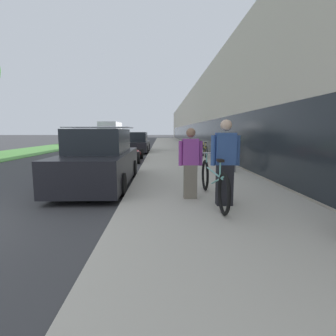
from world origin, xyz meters
TOP-DOWN VIEW (x-y plane):
  - sidewalk_slab at (5.58, 21.00)m, footprint 4.13×70.00m
  - storefront_facade at (12.68, 29.00)m, footprint 10.01×70.00m
  - lawn_strip at (-6.30, 25.00)m, footprint 4.77×70.00m
  - tandem_bicycle at (5.51, 1.86)m, footprint 0.52×2.81m
  - person_rider at (5.67, 1.50)m, footprint 0.59×0.23m
  - person_bystander at (5.04, 2.07)m, footprint 0.54×0.21m
  - bike_rack_hoop at (7.12, 6.08)m, footprint 0.05×0.60m
  - cruiser_bike_nearest at (6.95, 6.90)m, footprint 0.52×1.85m
  - cruiser_bike_middle at (7.19, 9.16)m, footprint 0.52×1.74m
  - cruiser_bike_farthest at (6.92, 11.47)m, footprint 0.52×1.81m
  - parked_sedan_curbside at (2.58, 4.04)m, footprint 1.86×4.67m
  - vintage_roadster_curbside at (2.47, 10.54)m, footprint 1.71×4.14m
  - parked_sedan_far at (2.51, 16.45)m, footprint 1.92×4.79m
  - moving_truck at (-2.04, 30.82)m, footprint 2.29×6.71m

SIDE VIEW (x-z plane):
  - lawn_strip at x=-6.30m, z-range 0.00..0.03m
  - sidewalk_slab at x=5.58m, z-range 0.00..0.11m
  - vintage_roadster_curbside at x=2.47m, z-range -0.07..0.87m
  - cruiser_bike_middle at x=7.19m, z-range 0.05..0.90m
  - cruiser_bike_farthest at x=6.92m, z-range 0.04..0.94m
  - cruiser_bike_nearest at x=6.95m, z-range 0.03..1.01m
  - tandem_bicycle at x=5.51m, z-range 0.03..1.02m
  - bike_rack_hoop at x=7.12m, z-range 0.20..1.05m
  - parked_sedan_far at x=2.51m, z-range -0.08..1.46m
  - parked_sedan_curbside at x=2.58m, z-range -0.12..1.62m
  - person_bystander at x=5.04m, z-range 0.11..1.69m
  - person_rider at x=5.67m, z-range 0.11..1.85m
  - moving_truck at x=-2.04m, z-range 0.02..2.78m
  - storefront_facade at x=12.68m, z-range -0.01..6.08m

